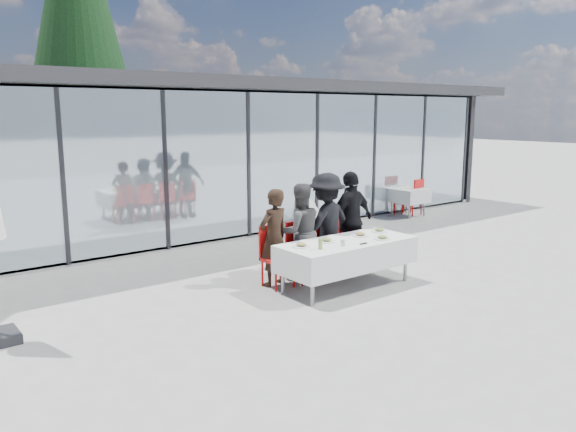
# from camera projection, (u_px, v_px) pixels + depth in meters

# --- Properties ---
(ground) EXTENTS (90.00, 90.00, 0.00)m
(ground) POSITION_uv_depth(u_px,v_px,m) (339.00, 292.00, 8.66)
(ground) COLOR gray
(ground) RESTS_ON ground
(pavilion) EXTENTS (14.80, 8.80, 3.44)m
(pavilion) POSITION_uv_depth(u_px,v_px,m) (195.00, 133.00, 15.82)
(pavilion) COLOR gray
(pavilion) RESTS_ON ground
(dining_table) EXTENTS (2.26, 0.96, 0.75)m
(dining_table) POSITION_uv_depth(u_px,v_px,m) (347.00, 254.00, 8.83)
(dining_table) COLOR silver
(dining_table) RESTS_ON ground
(diner_a) EXTENTS (0.65, 0.65, 1.56)m
(diner_a) POSITION_uv_depth(u_px,v_px,m) (274.00, 238.00, 8.88)
(diner_a) COLOR black
(diner_a) RESTS_ON ground
(diner_chair_a) EXTENTS (0.44, 0.44, 0.97)m
(diner_chair_a) POSITION_uv_depth(u_px,v_px,m) (275.00, 253.00, 8.90)
(diner_chair_a) COLOR red
(diner_chair_a) RESTS_ON ground
(diner_b) EXTENTS (0.99, 0.99, 1.61)m
(diner_b) POSITION_uv_depth(u_px,v_px,m) (300.00, 232.00, 9.19)
(diner_b) COLOR #494949
(diner_b) RESTS_ON ground
(diner_chair_b) EXTENTS (0.44, 0.44, 0.97)m
(diner_chair_b) POSITION_uv_depth(u_px,v_px,m) (300.00, 248.00, 9.22)
(diner_chair_b) COLOR red
(diner_chair_b) RESTS_ON ground
(diner_c) EXTENTS (1.30, 1.30, 1.74)m
(diner_c) POSITION_uv_depth(u_px,v_px,m) (326.00, 224.00, 9.52)
(diner_c) COLOR black
(diner_c) RESTS_ON ground
(diner_chair_c) EXTENTS (0.44, 0.44, 0.97)m
(diner_chair_c) POSITION_uv_depth(u_px,v_px,m) (327.00, 243.00, 9.56)
(diner_chair_c) COLOR red
(diner_chair_c) RESTS_ON ground
(diner_d) EXTENTS (1.09, 1.09, 1.73)m
(diner_d) POSITION_uv_depth(u_px,v_px,m) (351.00, 220.00, 9.88)
(diner_d) COLOR black
(diner_d) RESTS_ON ground
(diner_chair_d) EXTENTS (0.44, 0.44, 0.97)m
(diner_chair_d) POSITION_uv_depth(u_px,v_px,m) (352.00, 238.00, 9.92)
(diner_chair_d) COLOR red
(diner_chair_d) RESTS_ON ground
(plate_a) EXTENTS (0.28, 0.28, 0.07)m
(plate_a) POSITION_uv_depth(u_px,v_px,m) (301.00, 245.00, 8.39)
(plate_a) COLOR white
(plate_a) RESTS_ON dining_table
(plate_b) EXTENTS (0.28, 0.28, 0.07)m
(plate_b) POSITION_uv_depth(u_px,v_px,m) (327.00, 240.00, 8.72)
(plate_b) COLOR white
(plate_b) RESTS_ON dining_table
(plate_c) EXTENTS (0.28, 0.28, 0.07)m
(plate_c) POSITION_uv_depth(u_px,v_px,m) (361.00, 235.00, 9.12)
(plate_c) COLOR white
(plate_c) RESTS_ON dining_table
(plate_d) EXTENTS (0.28, 0.28, 0.07)m
(plate_d) POSITION_uv_depth(u_px,v_px,m) (380.00, 230.00, 9.45)
(plate_d) COLOR white
(plate_d) RESTS_ON dining_table
(plate_extra) EXTENTS (0.28, 0.28, 0.07)m
(plate_extra) POSITION_uv_depth(u_px,v_px,m) (383.00, 238.00, 8.89)
(plate_extra) COLOR white
(plate_extra) RESTS_ON dining_table
(juice_bottle) EXTENTS (0.06, 0.06, 0.16)m
(juice_bottle) POSITION_uv_depth(u_px,v_px,m) (320.00, 244.00, 8.25)
(juice_bottle) COLOR #88AA47
(juice_bottle) RESTS_ON dining_table
(drinking_glasses) EXTENTS (0.07, 0.07, 0.10)m
(drinking_glasses) POSITION_uv_depth(u_px,v_px,m) (343.00, 243.00, 8.44)
(drinking_glasses) COLOR silver
(drinking_glasses) RESTS_ON dining_table
(folded_eyeglasses) EXTENTS (0.14, 0.03, 0.01)m
(folded_eyeglasses) POSITION_uv_depth(u_px,v_px,m) (363.00, 244.00, 8.58)
(folded_eyeglasses) COLOR black
(folded_eyeglasses) RESTS_ON dining_table
(spare_table_right) EXTENTS (0.86, 0.86, 0.74)m
(spare_table_right) POSITION_uv_depth(u_px,v_px,m) (408.00, 195.00, 14.89)
(spare_table_right) COLOR silver
(spare_table_right) RESTS_ON ground
(spare_chair_a) EXTENTS (0.62, 0.62, 0.97)m
(spare_chair_a) POSITION_uv_depth(u_px,v_px,m) (391.00, 194.00, 15.36)
(spare_chair_a) COLOR red
(spare_chair_a) RESTS_ON ground
(spare_chair_b) EXTENTS (0.48, 0.48, 0.97)m
(spare_chair_b) POSITION_uv_depth(u_px,v_px,m) (415.00, 195.00, 15.06)
(spare_chair_b) COLOR red
(spare_chair_b) RESTS_ON ground
(lounger) EXTENTS (1.04, 1.46, 0.72)m
(lounger) POSITION_uv_depth(u_px,v_px,m) (325.00, 220.00, 13.09)
(lounger) COLOR silver
(lounger) RESTS_ON ground
(conifer_tree) EXTENTS (4.00, 4.00, 10.50)m
(conifer_tree) POSITION_uv_depth(u_px,v_px,m) (77.00, 9.00, 17.98)
(conifer_tree) COLOR #382316
(conifer_tree) RESTS_ON ground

